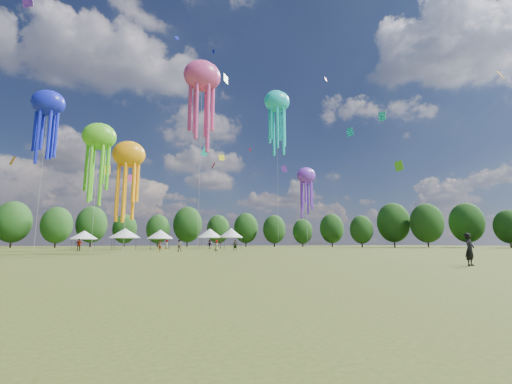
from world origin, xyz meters
name	(u,v)px	position (x,y,z in m)	size (l,w,h in m)	color
ground	(303,269)	(0.00, 0.00, 0.00)	(300.00, 300.00, 0.00)	#384416
observer_main	(470,249)	(9.42, -0.91, 0.87)	(0.64, 0.42, 1.74)	black
spectator_near	(179,246)	(-3.15, 33.03, 0.83)	(0.81, 0.63, 1.67)	gray
spectators_far	(191,245)	(0.34, 48.14, 0.90)	(25.00, 23.23, 1.90)	gray
festival_tents	(169,234)	(-3.37, 55.40, 3.12)	(33.91, 12.66, 4.39)	#47474C
show_kites	(184,119)	(-2.67, 38.13, 21.21)	(45.68, 27.12, 32.27)	#5AD423
small_kites	(200,86)	(0.30, 42.05, 29.11)	(74.63, 59.60, 44.90)	#5AD423
treeline	(166,219)	(-3.87, 62.51, 6.54)	(201.57, 95.24, 13.43)	#38281C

